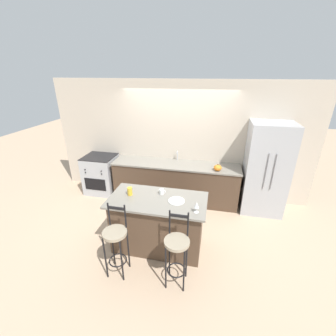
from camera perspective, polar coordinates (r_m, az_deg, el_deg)
ground_plane at (r=5.19m, az=1.03°, el=-9.83°), size 18.00×18.00×0.00m
wall_back at (r=5.27m, az=2.69°, el=6.90°), size 6.00×0.07×2.70m
back_counter at (r=5.29m, az=1.89°, el=-3.39°), size 2.89×0.70×0.92m
sink_faucet at (r=5.24m, az=2.38°, el=3.41°), size 0.02×0.13×0.22m
kitchen_island at (r=3.93m, az=-2.63°, el=-13.78°), size 1.59×0.82×0.95m
refrigerator at (r=5.09m, az=23.57°, el=-0.23°), size 0.84×0.73×1.95m
oven_range at (r=5.87m, az=-16.55°, el=-1.47°), size 0.74×0.69×0.95m
bar_stool_near at (r=3.48m, az=-13.12°, el=-17.27°), size 0.35×0.35×1.15m
bar_stool_far at (r=3.26m, az=2.25°, el=-19.81°), size 0.35×0.35×1.15m
dinner_plate at (r=3.60m, az=2.16°, el=-8.30°), size 0.26×0.26×0.02m
wine_glass at (r=3.31m, az=7.29°, el=-9.36°), size 0.07×0.07×0.17m
coffee_mug at (r=3.77m, az=-1.60°, el=-6.02°), size 0.11×0.08×0.09m
tumbler_cup at (r=3.79m, az=-9.67°, el=-5.85°), size 0.08×0.08×0.14m
pumpkin_decoration at (r=4.82m, az=12.51°, el=0.07°), size 0.17×0.17×0.15m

